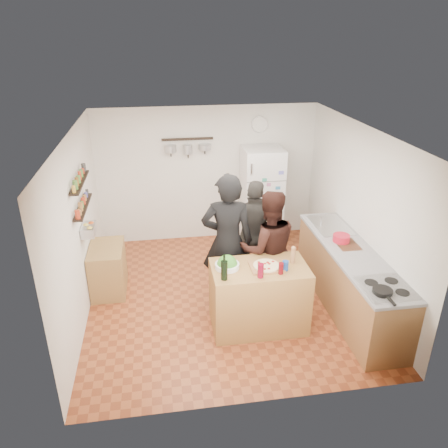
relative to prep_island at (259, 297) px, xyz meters
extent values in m
plane|color=brown|center=(-0.33, 0.78, -0.46)|extent=(4.20, 4.20, 0.00)
plane|color=white|center=(-0.33, 0.78, 2.04)|extent=(4.20, 4.20, 0.00)
plane|color=silver|center=(-0.33, 2.88, 0.79)|extent=(4.00, 0.00, 4.00)
plane|color=silver|center=(-2.33, 0.78, 0.79)|extent=(0.00, 4.20, 4.20)
plane|color=silver|center=(1.67, 0.78, 0.79)|extent=(0.00, 4.20, 4.20)
cube|color=#A4793C|center=(0.00, 0.00, 0.00)|extent=(1.25, 0.72, 0.91)
cube|color=#925E35|center=(0.08, -0.02, 0.47)|extent=(0.42, 0.34, 0.02)
cylinder|color=beige|center=(0.08, -0.02, 0.48)|extent=(0.34, 0.34, 0.02)
cylinder|color=white|center=(-0.42, 0.05, 0.49)|extent=(0.31, 0.31, 0.06)
cylinder|color=black|center=(-0.50, -0.22, 0.58)|extent=(0.08, 0.08, 0.25)
cylinder|color=maroon|center=(-0.05, -0.24, 0.55)|extent=(0.08, 0.08, 0.19)
cylinder|color=#51060C|center=(0.22, -0.20, 0.53)|extent=(0.06, 0.06, 0.15)
cylinder|color=#996840|center=(0.45, 0.05, 0.55)|extent=(0.06, 0.06, 0.19)
cylinder|color=navy|center=(0.30, -0.12, 0.52)|extent=(0.08, 0.08, 0.13)
imported|color=black|center=(-0.32, 0.62, 0.54)|extent=(0.78, 0.57, 1.99)
imported|color=black|center=(0.24, 0.54, 0.42)|extent=(0.86, 0.68, 1.75)
imported|color=#2B2826|center=(0.17, 1.05, 0.40)|extent=(1.09, 0.81, 1.71)
cube|color=#9E7042|center=(1.37, 0.23, -0.01)|extent=(0.63, 2.63, 0.90)
cube|color=white|center=(1.37, -0.72, 0.46)|extent=(0.60, 0.62, 0.02)
cylinder|color=black|center=(1.27, -0.81, 0.49)|extent=(0.23, 0.23, 0.04)
cube|color=silver|center=(1.37, 1.08, 0.46)|extent=(0.50, 0.80, 0.03)
cube|color=#965736|center=(1.37, 0.42, 0.46)|extent=(0.30, 0.40, 0.02)
cylinder|color=red|center=(1.32, 0.53, 0.52)|extent=(0.24, 0.24, 0.10)
cube|color=white|center=(0.62, 2.53, 0.45)|extent=(0.70, 0.68, 1.80)
cylinder|color=silver|center=(0.62, 2.86, 1.69)|extent=(0.30, 0.03, 0.30)
cube|color=black|center=(-2.26, 0.98, 1.04)|extent=(0.12, 1.00, 0.02)
cube|color=black|center=(-2.26, 0.98, 1.40)|extent=(0.12, 1.00, 0.02)
cube|color=silver|center=(-2.23, 0.98, 0.69)|extent=(0.18, 0.35, 0.14)
cube|color=#AB8248|center=(-2.07, 1.22, -0.09)|extent=(0.50, 0.80, 0.73)
cube|color=black|center=(-0.68, 2.78, 1.49)|extent=(0.90, 0.04, 0.04)
camera|label=1|loc=(-1.21, -4.76, 3.28)|focal=35.00mm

